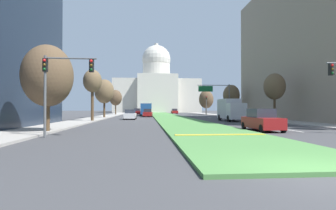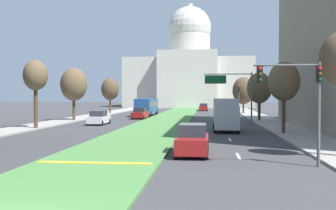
{
  "view_description": "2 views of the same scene",
  "coord_description": "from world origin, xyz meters",
  "views": [
    {
      "loc": [
        -4.74,
        -6.68,
        1.86
      ],
      "look_at": [
        0.94,
        61.06,
        2.69
      ],
      "focal_mm": 27.91,
      "sensor_mm": 36.0,
      "label": 1
    },
    {
      "loc": [
        5.66,
        -9.59,
        3.56
      ],
      "look_at": [
        -0.07,
        47.53,
        2.12
      ],
      "focal_mm": 42.45,
      "sensor_mm": 36.0,
      "label": 2
    }
  ],
  "objects": [
    {
      "name": "ground_plane",
      "position": [
        0.0,
        57.54,
        0.0
      ],
      "size": [
        260.0,
        260.0,
        0.0
      ],
      "primitive_type": "plane",
      "color": "#3D3D3F"
    },
    {
      "name": "grass_median",
      "position": [
        0.0,
        51.79,
        0.07
      ],
      "size": [
        6.52,
        103.57,
        0.14
      ],
      "primitive_type": "cube",
      "color": "#4C8442",
      "rests_on": "ground_plane"
    },
    {
      "name": "median_curb_nose",
      "position": [
        0.0,
        9.77,
        0.16
      ],
      "size": [
        5.86,
        0.5,
        0.04
      ],
      "primitive_type": "cube",
      "color": "gold",
      "rests_on": "grass_median"
    },
    {
      "name": "lane_dashes_right",
      "position": [
        7.44,
        38.01,
        0.0
      ],
      "size": [
        0.16,
        51.0,
        0.01
      ],
      "color": "silver",
      "rests_on": "ground_plane"
    },
    {
      "name": "sidewalk_left",
      "position": [
        -13.63,
        46.03,
        0.07
      ],
      "size": [
        4.0,
        103.57,
        0.15
      ],
      "primitive_type": "cube",
      "color": "#9E9991",
      "rests_on": "ground_plane"
    },
    {
      "name": "sidewalk_right",
      "position": [
        13.63,
        46.03,
        0.07
      ],
      "size": [
        4.0,
        103.57,
        0.15
      ],
      "primitive_type": "cube",
      "color": "#9E9991",
      "rests_on": "ground_plane"
    },
    {
      "name": "capitol_building",
      "position": [
        0.0,
        114.24,
        10.23
      ],
      "size": [
        37.68,
        29.67,
        32.09
      ],
      "color": "beige",
      "rests_on": "ground_plane"
    },
    {
      "name": "traffic_light_near_right",
      "position": [
        10.28,
        10.62,
        3.8
      ],
      "size": [
        3.34,
        0.35,
        5.2
      ],
      "color": "#515456",
      "rests_on": "ground_plane"
    },
    {
      "name": "traffic_light_far_right",
      "position": [
        11.13,
        61.13,
        3.31
      ],
      "size": [
        0.28,
        0.35,
        5.2
      ],
      "color": "#515456",
      "rests_on": "ground_plane"
    },
    {
      "name": "overhead_guide_sign",
      "position": [
        8.93,
        42.65,
        4.68
      ],
      "size": [
        6.33,
        0.2,
        6.5
      ],
      "color": "#515456",
      "rests_on": "ground_plane"
    },
    {
      "name": "street_tree_left_mid",
      "position": [
        -12.15,
        30.04,
        5.51
      ],
      "size": [
        2.52,
        2.52,
        7.2
      ],
      "color": "#4C3823",
      "rests_on": "ground_plane"
    },
    {
      "name": "street_tree_right_mid",
      "position": [
        12.5,
        27.1,
        4.76
      ],
      "size": [
        2.84,
        2.84,
        6.57
      ],
      "color": "#4C3823",
      "rests_on": "ground_plane"
    },
    {
      "name": "street_tree_left_far",
      "position": [
        -12.57,
        43.07,
        4.99
      ],
      "size": [
        3.61,
        3.61,
        7.28
      ],
      "color": "#4C3823",
      "rests_on": "ground_plane"
    },
    {
      "name": "street_tree_right_far",
      "position": [
        12.65,
        45.36,
        4.51
      ],
      "size": [
        3.38,
        3.38,
        6.65
      ],
      "color": "#4C3823",
      "rests_on": "ground_plane"
    },
    {
      "name": "street_tree_left_distant",
      "position": [
        -13.01,
        65.08,
        4.69
      ],
      "size": [
        3.4,
        3.4,
        6.84
      ],
      "color": "#4C3823",
      "rests_on": "ground_plane"
    },
    {
      "name": "street_tree_right_distant",
      "position": [
        12.41,
        66.8,
        4.4
      ],
      "size": [
        4.15,
        4.15,
        7.0
      ],
      "color": "#4C3823",
      "rests_on": "ground_plane"
    },
    {
      "name": "sedan_lead_stopped",
      "position": [
        4.76,
        14.11,
        0.85
      ],
      "size": [
        1.93,
        4.61,
        1.83
      ],
      "color": "maroon",
      "rests_on": "ground_plane"
    },
    {
      "name": "sedan_midblock",
      "position": [
        -7.37,
        36.91,
        0.78
      ],
      "size": [
        1.94,
        4.23,
        1.66
      ],
      "color": "silver",
      "rests_on": "ground_plane"
    },
    {
      "name": "sedan_distant",
      "position": [
        -4.38,
        49.16,
        0.81
      ],
      "size": [
        2.16,
        4.76,
        1.72
      ],
      "color": "maroon",
      "rests_on": "ground_plane"
    },
    {
      "name": "sedan_far_horizon",
      "position": [
        -7.12,
        66.36,
        0.83
      ],
      "size": [
        2.06,
        4.53,
        1.78
      ],
      "color": "maroon",
      "rests_on": "ground_plane"
    },
    {
      "name": "sedan_very_far",
      "position": [
        4.69,
        79.87,
        0.79
      ],
      "size": [
        2.03,
        4.32,
        1.68
      ],
      "color": "maroon",
      "rests_on": "ground_plane"
    },
    {
      "name": "box_truck_delivery",
      "position": [
        7.43,
        30.05,
        1.68
      ],
      "size": [
        2.4,
        6.4,
        3.2
      ],
      "color": "#BCBCC1",
      "rests_on": "ground_plane"
    },
    {
      "name": "city_bus",
      "position": [
        -4.76,
        57.83,
        1.77
      ],
      "size": [
        2.62,
        11.0,
        2.95
      ],
      "color": "#1E4C8C",
      "rests_on": "ground_plane"
    }
  ]
}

